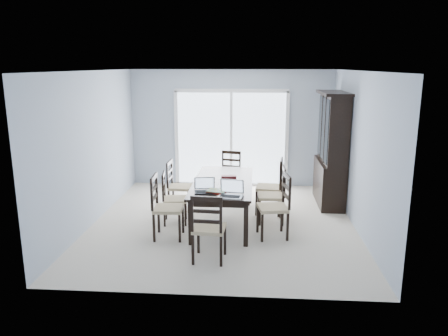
{
  "coord_description": "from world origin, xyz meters",
  "views": [
    {
      "loc": [
        0.53,
        -7.21,
        2.69
      ],
      "look_at": [
        0.02,
        0.0,
        0.98
      ],
      "focal_mm": 35.0,
      "sensor_mm": 36.0,
      "label": 1
    }
  ],
  "objects_px": {
    "chair_left_mid": "(170,192)",
    "chair_left_far": "(175,180)",
    "chair_end_near": "(208,221)",
    "laptop_silver": "(230,193)",
    "chair_left_near": "(162,200)",
    "chair_right_near": "(279,199)",
    "laptop_dark": "(205,189)",
    "chair_right_mid": "(277,188)",
    "china_hutch": "(331,150)",
    "hot_tub": "(197,157)",
    "dining_table": "(223,185)",
    "game_box": "(229,177)",
    "chair_end_far": "(230,169)",
    "cell_phone": "(213,194)",
    "chair_right_far": "(275,180)"
  },
  "relations": [
    {
      "from": "chair_left_near",
      "to": "cell_phone",
      "type": "xyz_separation_m",
      "value": [
        0.82,
        -0.09,
        0.13
      ]
    },
    {
      "from": "chair_right_near",
      "to": "chair_right_mid",
      "type": "height_order",
      "value": "chair_right_near"
    },
    {
      "from": "chair_left_near",
      "to": "laptop_silver",
      "type": "bearing_deg",
      "value": 77.67
    },
    {
      "from": "china_hutch",
      "to": "laptop_dark",
      "type": "relative_size",
      "value": 6.22
    },
    {
      "from": "chair_left_far",
      "to": "chair_left_mid",
      "type": "bearing_deg",
      "value": 4.55
    },
    {
      "from": "chair_right_mid",
      "to": "chair_right_far",
      "type": "distance_m",
      "value": 0.47
    },
    {
      "from": "chair_left_near",
      "to": "chair_end_near",
      "type": "height_order",
      "value": "chair_left_near"
    },
    {
      "from": "chair_right_near",
      "to": "chair_end_near",
      "type": "distance_m",
      "value": 1.46
    },
    {
      "from": "chair_end_far",
      "to": "laptop_silver",
      "type": "xyz_separation_m",
      "value": [
        0.15,
        -2.53,
        0.23
      ]
    },
    {
      "from": "hot_tub",
      "to": "chair_left_mid",
      "type": "bearing_deg",
      "value": -89.93
    },
    {
      "from": "chair_left_far",
      "to": "chair_right_far",
      "type": "relative_size",
      "value": 0.92
    },
    {
      "from": "chair_left_far",
      "to": "laptop_silver",
      "type": "relative_size",
      "value": 2.75
    },
    {
      "from": "laptop_dark",
      "to": "game_box",
      "type": "distance_m",
      "value": 0.9
    },
    {
      "from": "chair_left_mid",
      "to": "chair_right_far",
      "type": "distance_m",
      "value": 1.94
    },
    {
      "from": "chair_left_mid",
      "to": "chair_right_near",
      "type": "distance_m",
      "value": 1.91
    },
    {
      "from": "dining_table",
      "to": "hot_tub",
      "type": "xyz_separation_m",
      "value": [
        -0.92,
        3.43,
        -0.25
      ]
    },
    {
      "from": "hot_tub",
      "to": "game_box",
      "type": "bearing_deg",
      "value": -73.02
    },
    {
      "from": "dining_table",
      "to": "chair_end_near",
      "type": "distance_m",
      "value": 1.61
    },
    {
      "from": "china_hutch",
      "to": "chair_left_near",
      "type": "distance_m",
      "value": 3.57
    },
    {
      "from": "china_hutch",
      "to": "chair_right_far",
      "type": "relative_size",
      "value": 1.84
    },
    {
      "from": "china_hutch",
      "to": "chair_left_far",
      "type": "bearing_deg",
      "value": -168.42
    },
    {
      "from": "chair_left_mid",
      "to": "laptop_silver",
      "type": "relative_size",
      "value": 2.63
    },
    {
      "from": "laptop_dark",
      "to": "hot_tub",
      "type": "height_order",
      "value": "laptop_dark"
    },
    {
      "from": "china_hutch",
      "to": "hot_tub",
      "type": "xyz_separation_m",
      "value": [
        -2.94,
        2.18,
        -0.64
      ]
    },
    {
      "from": "chair_right_near",
      "to": "hot_tub",
      "type": "xyz_separation_m",
      "value": [
        -1.85,
        4.0,
        -0.2
      ]
    },
    {
      "from": "chair_end_far",
      "to": "laptop_silver",
      "type": "distance_m",
      "value": 2.55
    },
    {
      "from": "china_hutch",
      "to": "chair_end_far",
      "type": "distance_m",
      "value": 2.08
    },
    {
      "from": "china_hutch",
      "to": "cell_phone",
      "type": "xyz_separation_m",
      "value": [
        -2.12,
        -2.08,
        -0.31
      ]
    },
    {
      "from": "hot_tub",
      "to": "dining_table",
      "type": "bearing_deg",
      "value": -74.99
    },
    {
      "from": "chair_left_near",
      "to": "chair_end_far",
      "type": "height_order",
      "value": "chair_left_near"
    },
    {
      "from": "dining_table",
      "to": "laptop_silver",
      "type": "bearing_deg",
      "value": -79.33
    },
    {
      "from": "chair_right_mid",
      "to": "laptop_dark",
      "type": "height_order",
      "value": "chair_right_mid"
    },
    {
      "from": "chair_right_far",
      "to": "hot_tub",
      "type": "height_order",
      "value": "chair_right_far"
    },
    {
      "from": "chair_right_far",
      "to": "cell_phone",
      "type": "height_order",
      "value": "chair_right_far"
    },
    {
      "from": "chair_left_mid",
      "to": "chair_left_far",
      "type": "bearing_deg",
      "value": 175.08
    },
    {
      "from": "chair_end_far",
      "to": "chair_left_near",
      "type": "bearing_deg",
      "value": 79.72
    },
    {
      "from": "china_hutch",
      "to": "game_box",
      "type": "relative_size",
      "value": 8.29
    },
    {
      "from": "chair_end_near",
      "to": "laptop_dark",
      "type": "xyz_separation_m",
      "value": [
        -0.14,
        0.89,
        0.2
      ]
    },
    {
      "from": "chair_right_mid",
      "to": "hot_tub",
      "type": "bearing_deg",
      "value": 26.9
    },
    {
      "from": "china_hutch",
      "to": "game_box",
      "type": "distance_m",
      "value": 2.25
    },
    {
      "from": "chair_end_far",
      "to": "cell_phone",
      "type": "bearing_deg",
      "value": 98.73
    },
    {
      "from": "chair_right_near",
      "to": "laptop_dark",
      "type": "bearing_deg",
      "value": 87.24
    },
    {
      "from": "china_hutch",
      "to": "chair_right_mid",
      "type": "xyz_separation_m",
      "value": [
        -1.1,
        -1.15,
        -0.46
      ]
    },
    {
      "from": "dining_table",
      "to": "game_box",
      "type": "height_order",
      "value": "game_box"
    },
    {
      "from": "chair_end_far",
      "to": "laptop_dark",
      "type": "bearing_deg",
      "value": 95.28
    },
    {
      "from": "chair_end_far",
      "to": "cell_phone",
      "type": "relative_size",
      "value": 9.04
    },
    {
      "from": "chair_right_far",
      "to": "chair_end_far",
      "type": "bearing_deg",
      "value": 46.91
    },
    {
      "from": "chair_right_mid",
      "to": "chair_end_near",
      "type": "height_order",
      "value": "chair_right_mid"
    },
    {
      "from": "china_hutch",
      "to": "chair_left_far",
      "type": "distance_m",
      "value": 3.07
    },
    {
      "from": "chair_end_near",
      "to": "laptop_silver",
      "type": "xyz_separation_m",
      "value": [
        0.27,
        0.67,
        0.2
      ]
    }
  ]
}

